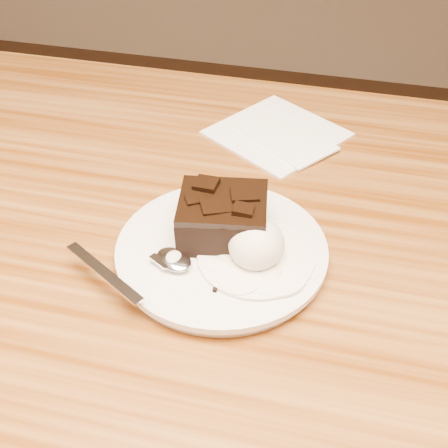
% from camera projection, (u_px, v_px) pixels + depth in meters
% --- Properties ---
extents(dining_table, '(1.20, 0.80, 0.75)m').
position_uv_depth(dining_table, '(168.00, 424.00, 0.87)').
color(dining_table, '#5F2D0A').
rests_on(dining_table, floor).
extents(plate, '(0.22, 0.22, 0.02)m').
position_uv_depth(plate, '(222.00, 253.00, 0.60)').
color(plate, white).
rests_on(plate, dining_table).
extents(brownie, '(0.10, 0.09, 0.04)m').
position_uv_depth(brownie, '(223.00, 220.00, 0.59)').
color(brownie, black).
rests_on(brownie, plate).
extents(ice_cream_scoop, '(0.06, 0.06, 0.05)m').
position_uv_depth(ice_cream_scoop, '(256.00, 244.00, 0.57)').
color(ice_cream_scoop, '#F3E8CD').
rests_on(ice_cream_scoop, plate).
extents(melt_puddle, '(0.12, 0.12, 0.00)m').
position_uv_depth(melt_puddle, '(256.00, 257.00, 0.58)').
color(melt_puddle, white).
rests_on(melt_puddle, plate).
extents(spoon, '(0.16, 0.11, 0.01)m').
position_uv_depth(spoon, '(174.00, 261.00, 0.57)').
color(spoon, silver).
rests_on(spoon, plate).
extents(napkin, '(0.21, 0.21, 0.01)m').
position_uv_depth(napkin, '(277.00, 132.00, 0.79)').
color(napkin, white).
rests_on(napkin, dining_table).
extents(crumb_a, '(0.01, 0.01, 0.00)m').
position_uv_depth(crumb_a, '(229.00, 233.00, 0.61)').
color(crumb_a, black).
rests_on(crumb_a, plate).
extents(crumb_b, '(0.01, 0.01, 0.00)m').
position_uv_depth(crumb_b, '(228.00, 290.00, 0.54)').
color(crumb_b, black).
rests_on(crumb_b, plate).
extents(crumb_c, '(0.00, 0.01, 0.00)m').
position_uv_depth(crumb_c, '(215.00, 289.00, 0.54)').
color(crumb_c, black).
rests_on(crumb_c, plate).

